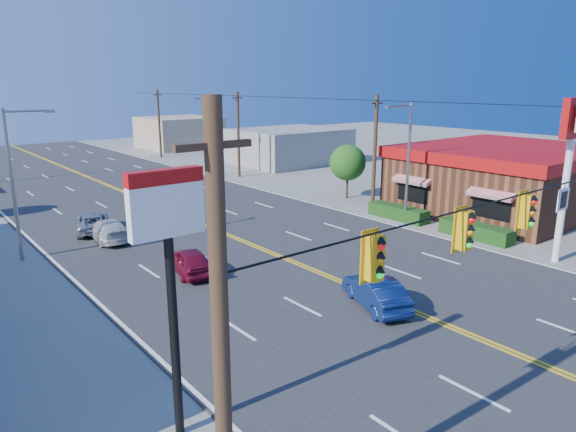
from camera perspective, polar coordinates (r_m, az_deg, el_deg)
ground at (r=19.97m, az=24.90°, el=-14.27°), size 160.00×160.00×0.00m
road at (r=32.93m, az=-7.69°, el=-1.72°), size 20.00×120.00×0.06m
signal_span at (r=18.14m, az=26.36°, el=-0.67°), size 24.32×0.34×9.00m
kfc at (r=41.46m, az=22.92°, el=3.95°), size 16.30×12.40×4.70m
kfc_pylon at (r=29.60m, az=28.89°, el=6.67°), size 2.20×0.36×8.50m
pizza_hut_sign at (r=12.95m, az=-13.08°, el=-3.79°), size 1.90×0.30×6.85m
streetlight_se at (r=34.64m, az=13.04°, el=6.43°), size 2.55×0.25×8.00m
streetlight_ne at (r=52.83m, az=-8.05°, el=9.33°), size 2.55×0.25×8.00m
streetlight_sw at (r=30.02m, az=-28.01°, el=3.90°), size 2.55×0.25×8.00m
utility_pole_near at (r=38.29m, az=9.61°, el=6.86°), size 0.28×0.28×8.40m
utility_pole_mid at (r=51.92m, az=-5.54°, el=8.96°), size 0.28×0.28×8.40m
utility_pole_far at (r=67.62m, az=-14.12°, el=9.88°), size 0.28×0.28×8.40m
tree_kfc_rear at (r=42.11m, az=6.65°, el=5.91°), size 2.94×2.94×4.41m
bld_east_mid at (r=61.13m, az=0.16°, el=7.79°), size 12.00×10.00×4.00m
bld_east_far at (r=77.92m, az=-11.98°, el=9.08°), size 10.00×10.00×4.40m
car_magenta at (r=25.82m, az=-10.87°, el=-5.03°), size 2.24×3.99×1.28m
car_blue at (r=22.00m, az=9.71°, el=-8.46°), size 2.73×4.20×1.31m
car_white at (r=32.49m, az=-19.34°, el=-1.54°), size 2.16×4.52×1.27m
car_silver at (r=34.74m, az=-20.88°, el=-0.73°), size 3.16×4.71×1.20m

